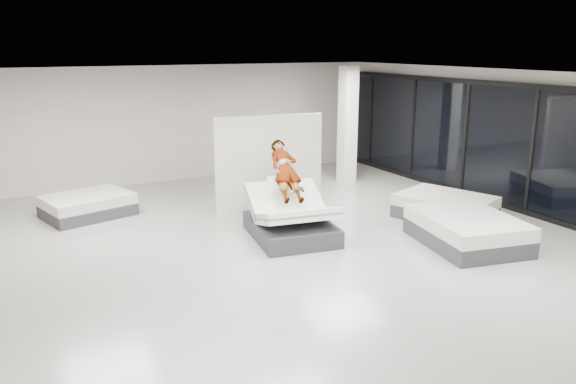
% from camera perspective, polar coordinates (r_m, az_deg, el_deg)
% --- Properties ---
extents(room, '(14.00, 14.04, 3.20)m').
position_cam_1_polar(room, '(9.71, 1.12, 2.00)').
color(room, '#A6A49C').
rests_on(room, ground).
extents(hero_bed, '(1.76, 2.17, 1.12)m').
position_cam_1_polar(hero_bed, '(11.17, 0.28, -2.82)').
color(hero_bed, '#38393D').
rests_on(hero_bed, floor).
extents(person, '(0.77, 1.36, 1.48)m').
position_cam_1_polar(person, '(11.23, -0.22, 1.48)').
color(person, slate).
rests_on(person, hero_bed).
extents(remote, '(0.07, 0.15, 0.08)m').
position_cam_1_polar(remote, '(11.03, 1.45, 0.28)').
color(remote, black).
rests_on(remote, person).
extents(divider_panel, '(2.45, 0.53, 2.24)m').
position_cam_1_polar(divider_panel, '(12.65, -1.92, 2.78)').
color(divider_panel, silver).
rests_on(divider_panel, floor).
extents(flat_bed_right_far, '(1.99, 2.29, 0.53)m').
position_cam_1_polar(flat_bed_right_far, '(12.88, 15.67, -1.48)').
color(flat_bed_right_far, '#38393D').
rests_on(flat_bed_right_far, floor).
extents(flat_bed_right_near, '(1.98, 2.39, 0.58)m').
position_cam_1_polar(flat_bed_right_near, '(11.32, 17.71, -3.71)').
color(flat_bed_right_near, '#38393D').
rests_on(flat_bed_right_near, floor).
extents(flat_bed_left_far, '(2.08, 1.76, 0.49)m').
position_cam_1_polar(flat_bed_left_far, '(13.36, -19.68, -1.29)').
color(flat_bed_left_far, '#38393D').
rests_on(flat_bed_left_far, floor).
extents(column, '(0.40, 0.40, 3.20)m').
position_cam_1_polar(column, '(15.55, 6.07, 6.76)').
color(column, white).
rests_on(column, floor).
extents(storefront_glazing, '(0.12, 13.40, 2.92)m').
position_cam_1_polar(storefront_glazing, '(13.56, 23.58, 3.79)').
color(storefront_glazing, '#202736').
rests_on(storefront_glazing, floor).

